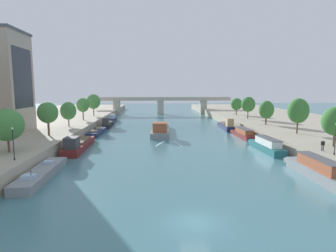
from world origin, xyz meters
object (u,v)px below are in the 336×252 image
Objects in this scene: tree_right_by_lamp at (298,111)px; tree_right_distant at (266,110)px; tree_right_second at (237,104)px; moored_boat_left_far at (42,173)px; moored_boat_left_downstream at (79,145)px; tree_left_midway at (48,113)px; tree_left_distant at (68,111)px; moored_boat_right_gap_after at (226,126)px; tree_left_past_mid at (7,125)px; lamppost_right_bank at (336,138)px; moored_boat_left_second at (97,132)px; moored_boat_left_near at (108,124)px; tree_left_end_of_row at (93,102)px; moored_boat_right_lone at (266,145)px; tree_right_midway at (248,104)px; moored_boat_left_upstream at (112,118)px; tree_left_far at (83,105)px; barge_midriver at (161,129)px; tree_right_far at (335,121)px; bridge_far at (160,103)px; moored_boat_right_near at (243,133)px; person_on_quay at (323,145)px; moored_boat_right_upstream at (316,169)px; lamppost_left_bank at (13,142)px.

tree_right_distant is at bearing 91.75° from tree_right_by_lamp.
moored_boat_left_far is at bearing -125.92° from tree_right_second.
moored_boat_left_downstream is at bearing -177.13° from tree_right_by_lamp.
tree_left_midway reaches higher than tree_left_distant.
moored_boat_right_gap_after is 2.19× the size of tree_right_second.
moored_boat_right_gap_after is (34.82, 40.80, 0.46)m from moored_boat_left_far.
tree_left_past_mid is at bearing -90.95° from tree_left_midway.
tree_left_midway is 48.71m from lamppost_right_bank.
tree_left_midway is (-6.11, -15.78, 6.19)m from moored_boat_left_second.
tree_left_end_of_row is (-6.21, 10.85, 6.21)m from moored_boat_left_near.
moored_boat_right_gap_after is 2.14× the size of tree_left_distant.
tree_right_midway is (8.11, 33.60, 5.60)m from moored_boat_right_lone.
moored_boat_left_upstream is at bearing 29.18° from tree_left_end_of_row.
tree_left_far reaches higher than tree_right_distant.
tree_right_second is at bearing 42.90° from barge_midriver.
moored_boat_left_downstream is 2.56× the size of tree_right_far.
barge_midriver is at bearing -27.54° from tree_left_far.
moored_boat_left_upstream is 40.71m from moored_boat_right_gap_after.
barge_midriver is 54.79m from bridge_far.
tree_right_far is (42.29, -29.12, 5.77)m from moored_boat_left_second.
tree_left_far is at bearing 156.02° from moored_boat_right_near.
tree_left_far is at bearing 136.06° from person_on_quay.
tree_left_past_mid is 48.67m from tree_right_far.
tree_left_far is at bearing -118.73° from bridge_far.
tree_left_midway reaches higher than moored_boat_right_near.
moored_boat_left_upstream is 1.72× the size of tree_right_distant.
moored_boat_left_downstream is at bearing -89.36° from moored_boat_left_second.
tree_left_midway reaches higher than moored_boat_left_upstream.
tree_right_midway is at bearing 80.54° from moored_boat_right_upstream.
moored_boat_left_near is 1.20× the size of moored_boat_left_upstream.
tree_right_far reaches higher than tree_right_distant.
moored_boat_left_downstream is 30.82m from tree_left_far.
tree_left_distant is (-22.13, -2.49, 5.03)m from barge_midriver.
tree_right_midway is at bearing 0.98° from tree_left_far.
moored_boat_left_near is at bearing 130.26° from person_on_quay.
moored_boat_left_second is 50.31m from person_on_quay.
tree_right_distant is (8.07, -7.62, 5.01)m from moored_boat_right_gap_after.
tree_left_past_mid reaches higher than moored_boat_right_upstream.
bridge_far is (-17.08, 48.51, 3.84)m from moored_boat_right_gap_after.
moored_boat_left_near is 8.96m from tree_left_far.
moored_boat_left_second is 1.94× the size of tree_right_midway.
moored_boat_right_upstream is at bearing -56.60° from tree_left_end_of_row.
person_on_quay is (44.76, -43.12, -3.39)m from tree_left_far.
barge_midriver reaches higher than moored_boat_left_second.
moored_boat_right_lone is at bearing -5.16° from moored_boat_left_downstream.
lamppost_left_bank reaches higher than person_on_quay.
lamppost_left_bank is at bearing -179.35° from lamppost_right_bank.
barge_midriver reaches higher than moored_boat_left_near.
tree_right_second is (8.60, 62.12, 4.87)m from moored_boat_right_upstream.
tree_left_far reaches higher than lamppost_left_bank.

